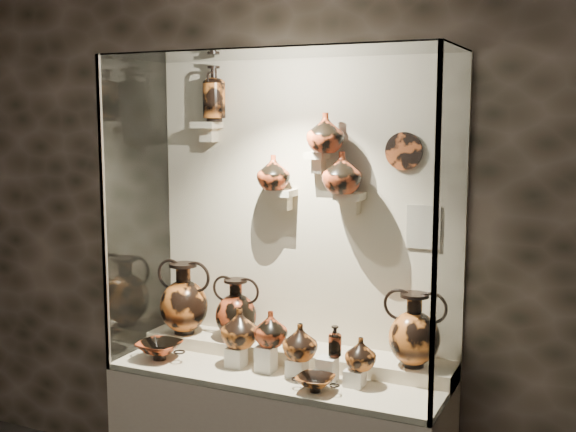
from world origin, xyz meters
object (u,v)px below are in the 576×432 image
object	(u,v)px
amphora_mid	(236,309)
jug_a	(240,328)
kylix_left	(160,349)
jug_b	(271,328)
lekythos_tall	(214,90)
ovoid_vase_c	(342,173)
amphora_right	(414,330)
ovoid_vase_a	(274,172)
jug_e	(361,353)
lekythos_small	(335,340)
kylix_right	(316,382)
amphora_left	(184,298)
jug_c	(300,342)
ovoid_vase_b	(326,133)

from	to	relation	value
amphora_mid	jug_a	size ratio (longest dim) A/B	1.65
jug_a	kylix_left	bearing A→B (deg)	-170.58
amphora_mid	jug_b	size ratio (longest dim) A/B	1.88
lekythos_tall	ovoid_vase_c	world-z (taller)	lekythos_tall
amphora_mid	amphora_right	distance (m)	0.98
ovoid_vase_a	ovoid_vase_c	world-z (taller)	ovoid_vase_c
amphora_right	jug_a	world-z (taller)	amphora_right
jug_e	jug_b	bearing A→B (deg)	-158.90
jug_b	ovoid_vase_a	xyz separation A→B (m)	(-0.10, 0.24, 0.76)
amphora_right	jug_b	size ratio (longest dim) A/B	2.05
lekythos_small	amphora_right	bearing A→B (deg)	25.93
lekythos_tall	ovoid_vase_a	bearing A→B (deg)	10.72
amphora_mid	kylix_right	xyz separation A→B (m)	(0.61, -0.35, -0.19)
amphora_left	jug_b	xyz separation A→B (m)	(0.62, -0.16, -0.05)
amphora_left	jug_b	bearing A→B (deg)	-34.50
amphora_mid	kylix_left	distance (m)	0.45
jug_b	jug_c	xyz separation A→B (m)	(0.17, -0.02, -0.04)
jug_a	ovoid_vase_a	xyz separation A→B (m)	(0.08, 0.24, 0.78)
lekythos_small	kylix_left	bearing A→B (deg)	-175.87
jug_c	jug_b	bearing A→B (deg)	-178.56
jug_c	lekythos_small	xyz separation A→B (m)	(0.17, 0.02, 0.03)
jug_a	kylix_right	bearing A→B (deg)	-20.85
kylix_right	ovoid_vase_c	bearing A→B (deg)	110.65
lekythos_tall	ovoid_vase_c	bearing A→B (deg)	11.44
amphora_left	lekythos_small	world-z (taller)	amphora_left
kylix_left	ovoid_vase_c	bearing A→B (deg)	29.70
jug_c	lekythos_small	size ratio (longest dim) A/B	1.03
jug_e	ovoid_vase_a	size ratio (longest dim) A/B	0.85
lekythos_tall	ovoid_vase_c	distance (m)	0.85
amphora_right	ovoid_vase_c	size ratio (longest dim) A/B	1.76
amphora_left	jug_c	size ratio (longest dim) A/B	2.22
amphora_right	jug_c	size ratio (longest dim) A/B	2.02
amphora_left	kylix_right	bearing A→B (deg)	-38.82
ovoid_vase_c	lekythos_tall	bearing A→B (deg)	179.50
kylix_right	jug_b	bearing A→B (deg)	169.88
jug_e	ovoid_vase_c	distance (m)	0.88
amphora_mid	jug_c	world-z (taller)	amphora_mid
ovoid_vase_a	jug_c	bearing A→B (deg)	-50.69
ovoid_vase_a	ovoid_vase_c	bearing A→B (deg)	-8.51
kylix_left	ovoid_vase_c	xyz separation A→B (m)	(0.89, 0.32, 0.93)
kylix_left	lekythos_small	bearing A→B (deg)	15.60
kylix_left	ovoid_vase_a	distance (m)	1.10
kylix_left	ovoid_vase_b	size ratio (longest dim) A/B	1.46
kylix_left	ovoid_vase_a	xyz separation A→B (m)	(0.51, 0.33, 0.92)
jug_a	jug_c	world-z (taller)	jug_a
amphora_mid	jug_e	world-z (taller)	amphora_mid
ovoid_vase_c	jug_e	bearing A→B (deg)	-48.16
lekythos_tall	amphora_right	bearing A→B (deg)	9.75
amphora_mid	amphora_right	bearing A→B (deg)	-24.45
kylix_right	ovoid_vase_a	bearing A→B (deg)	152.88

